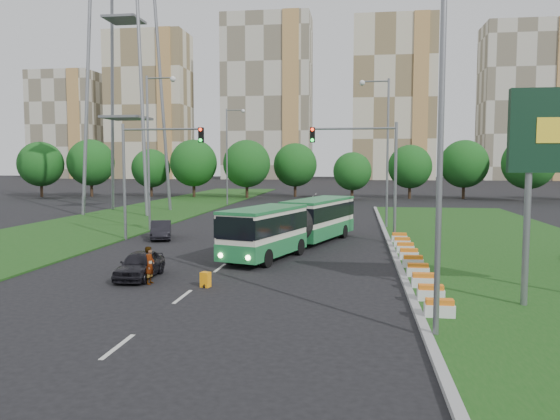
# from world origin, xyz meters

# --- Properties ---
(ground) EXTENTS (360.00, 360.00, 0.00)m
(ground) POSITION_xyz_m (0.00, 0.00, 0.00)
(ground) COLOR black
(ground) RESTS_ON ground
(grass_median) EXTENTS (14.00, 60.00, 0.15)m
(grass_median) POSITION_xyz_m (13.00, 8.00, 0.07)
(grass_median) COLOR #184914
(grass_median) RESTS_ON ground
(median_kerb) EXTENTS (0.30, 60.00, 0.18)m
(median_kerb) POSITION_xyz_m (6.05, 8.00, 0.09)
(median_kerb) COLOR #979797
(median_kerb) RESTS_ON ground
(left_verge) EXTENTS (12.00, 110.00, 0.10)m
(left_verge) POSITION_xyz_m (-18.00, 25.00, 0.05)
(left_verge) COLOR #184914
(left_verge) RESTS_ON ground
(lane_markings) EXTENTS (0.20, 100.00, 0.01)m
(lane_markings) POSITION_xyz_m (-3.00, 20.00, 0.00)
(lane_markings) COLOR beige
(lane_markings) RESTS_ON ground
(flower_planters) EXTENTS (1.10, 18.10, 0.60)m
(flower_planters) POSITION_xyz_m (6.70, 0.80, 0.45)
(flower_planters) COLOR silver
(flower_planters) RESTS_ON grass_median
(traffic_mast_median) EXTENTS (5.76, 0.32, 8.00)m
(traffic_mast_median) POSITION_xyz_m (4.78, 10.00, 5.35)
(traffic_mast_median) COLOR slate
(traffic_mast_median) RESTS_ON ground
(traffic_mast_left) EXTENTS (5.76, 0.32, 8.00)m
(traffic_mast_left) POSITION_xyz_m (-10.38, 9.00, 5.35)
(traffic_mast_left) COLOR slate
(traffic_mast_left) RESTS_ON ground
(street_lamps) EXTENTS (36.00, 60.00, 12.00)m
(street_lamps) POSITION_xyz_m (-3.00, 10.00, 6.00)
(street_lamps) COLOR slate
(street_lamps) RESTS_ON ground
(transmission_pylon) EXTENTS (12.00, 12.00, 44.00)m
(transmission_pylon) POSITION_xyz_m (-20.00, 28.00, 22.00)
(transmission_pylon) COLOR slate
(transmission_pylon) RESTS_ON ground
(tree_line) EXTENTS (120.00, 8.00, 9.00)m
(tree_line) POSITION_xyz_m (10.00, 55.00, 4.50)
(tree_line) COLOR #134815
(tree_line) RESTS_ON ground
(apartment_tower_west) EXTENTS (26.00, 15.00, 48.00)m
(apartment_tower_west) POSITION_xyz_m (-65.00, 150.00, 24.00)
(apartment_tower_west) COLOR beige
(apartment_tower_west) RESTS_ON ground
(apartment_tower_cwest) EXTENTS (28.00, 15.00, 52.00)m
(apartment_tower_cwest) POSITION_xyz_m (-25.00, 150.00, 26.00)
(apartment_tower_cwest) COLOR beige
(apartment_tower_cwest) RESTS_ON ground
(apartment_tower_ceast) EXTENTS (25.00, 15.00, 50.00)m
(apartment_tower_ceast) POSITION_xyz_m (15.00, 150.00, 25.00)
(apartment_tower_ceast) COLOR beige
(apartment_tower_ceast) RESTS_ON ground
(apartment_tower_east) EXTENTS (27.00, 15.00, 47.00)m
(apartment_tower_east) POSITION_xyz_m (55.00, 150.00, 23.50)
(apartment_tower_east) COLOR beige
(apartment_tower_east) RESTS_ON ground
(midrise_west) EXTENTS (22.00, 14.00, 36.00)m
(midrise_west) POSITION_xyz_m (-95.00, 150.00, 18.00)
(midrise_west) COLOR beige
(midrise_west) RESTS_ON ground
(articulated_bus) EXTENTS (2.39, 15.32, 2.52)m
(articulated_bus) POSITION_xyz_m (0.00, 6.82, 1.54)
(articulated_bus) COLOR beige
(articulated_bus) RESTS_ON ground
(car_left_near) EXTENTS (1.68, 3.82, 1.28)m
(car_left_near) POSITION_xyz_m (-6.06, -2.90, 0.64)
(car_left_near) COLOR black
(car_left_near) RESTS_ON ground
(car_left_far) EXTENTS (2.52, 4.11, 1.28)m
(car_left_far) POSITION_xyz_m (-9.71, 9.78, 0.64)
(car_left_far) COLOR black
(car_left_far) RESTS_ON ground
(pedestrian) EXTENTS (0.40, 0.61, 1.67)m
(pedestrian) POSITION_xyz_m (-5.15, -3.97, 0.84)
(pedestrian) COLOR gray
(pedestrian) RESTS_ON ground
(shopping_trolley) EXTENTS (0.38, 0.40, 0.66)m
(shopping_trolley) POSITION_xyz_m (-2.55, -4.23, 0.33)
(shopping_trolley) COLOR orange
(shopping_trolley) RESTS_ON ground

